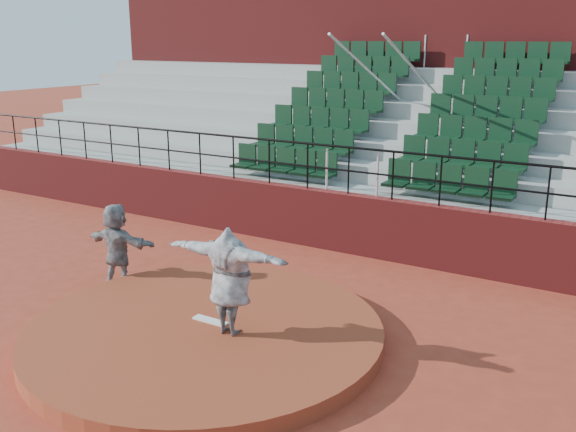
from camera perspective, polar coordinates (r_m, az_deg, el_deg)
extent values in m
plane|color=#9E3723|center=(10.21, -7.37, -10.86)|extent=(90.00, 90.00, 0.00)
cylinder|color=#943A21|center=(10.16, -7.40, -10.23)|extent=(5.50, 5.50, 0.25)
cube|color=white|center=(10.21, -6.90, -9.22)|extent=(0.60, 0.15, 0.03)
cube|color=maroon|center=(13.96, 5.29, -0.60)|extent=(24.00, 0.30, 1.30)
cylinder|color=black|center=(13.60, 5.46, 6.09)|extent=(24.00, 0.05, 0.05)
cylinder|color=black|center=(13.69, 5.41, 4.03)|extent=(24.00, 0.04, 0.04)
cylinder|color=black|center=(20.87, -23.14, 6.83)|extent=(0.04, 0.04, 1.00)
cylinder|color=black|center=(20.07, -21.44, 6.71)|extent=(0.04, 0.04, 1.00)
cylinder|color=black|center=(19.29, -19.59, 6.56)|extent=(0.04, 0.04, 1.00)
cylinder|color=black|center=(18.54, -17.60, 6.40)|extent=(0.04, 0.04, 1.00)
cylinder|color=black|center=(17.81, -15.44, 6.22)|extent=(0.04, 0.04, 1.00)
cylinder|color=black|center=(17.11, -13.10, 6.01)|extent=(0.04, 0.04, 1.00)
cylinder|color=black|center=(16.43, -10.57, 5.77)|extent=(0.04, 0.04, 1.00)
cylinder|color=black|center=(15.80, -7.83, 5.50)|extent=(0.04, 0.04, 1.00)
cylinder|color=black|center=(15.20, -4.87, 5.19)|extent=(0.04, 0.04, 1.00)
cylinder|color=black|center=(14.64, -1.68, 4.85)|extent=(0.04, 0.04, 1.00)
cylinder|color=black|center=(14.14, 1.75, 4.46)|extent=(0.04, 0.04, 1.00)
cylinder|color=black|center=(13.69, 5.41, 4.03)|extent=(0.04, 0.04, 1.00)
cylinder|color=black|center=(13.30, 9.30, 3.55)|extent=(0.04, 0.04, 1.00)
cylinder|color=black|center=(12.97, 13.40, 3.02)|extent=(0.04, 0.04, 1.00)
cylinder|color=black|center=(12.72, 17.68, 2.46)|extent=(0.04, 0.04, 1.00)
cylinder|color=black|center=(12.54, 22.11, 1.86)|extent=(0.04, 0.04, 1.00)
cube|color=#9A9B95|center=(14.46, 6.28, -0.06)|extent=(24.00, 0.85, 1.30)
cube|color=black|center=(15.15, -0.40, 4.67)|extent=(2.75, 0.48, 0.72)
cube|color=black|center=(13.56, 14.03, 2.91)|extent=(2.75, 0.48, 0.72)
cube|color=#9A9B95|center=(15.17, 7.66, 1.41)|extent=(24.00, 0.85, 1.70)
cube|color=black|center=(15.80, 1.22, 6.60)|extent=(2.75, 0.48, 0.72)
cube|color=black|center=(14.28, 15.16, 5.10)|extent=(2.75, 0.48, 0.72)
cube|color=#9A9B95|center=(15.88, 8.91, 2.75)|extent=(24.00, 0.85, 2.10)
cube|color=black|center=(16.48, 2.71, 8.36)|extent=(2.75, 0.48, 0.72)
cube|color=black|center=(15.03, 16.18, 7.07)|extent=(2.75, 0.48, 0.72)
cube|color=#9A9B95|center=(16.62, 10.06, 3.97)|extent=(24.00, 0.85, 2.50)
cube|color=black|center=(17.18, 4.09, 9.98)|extent=(2.75, 0.48, 0.72)
cube|color=black|center=(15.80, 17.12, 8.85)|extent=(2.75, 0.48, 0.72)
cube|color=#9A9B95|center=(17.36, 11.11, 5.09)|extent=(24.00, 0.85, 2.90)
cube|color=black|center=(17.91, 5.38, 11.46)|extent=(2.75, 0.48, 0.72)
cube|color=black|center=(16.58, 17.97, 10.46)|extent=(2.75, 0.48, 0.72)
cube|color=#9A9B95|center=(18.12, 12.08, 6.11)|extent=(24.00, 0.85, 3.30)
cube|color=black|center=(18.65, 6.58, 12.82)|extent=(2.75, 0.48, 0.72)
cube|color=black|center=(17.39, 18.76, 11.93)|extent=(2.75, 0.48, 0.72)
cube|color=#9A9B95|center=(18.89, 12.98, 7.04)|extent=(24.00, 0.85, 3.70)
cube|color=black|center=(19.41, 7.69, 14.07)|extent=(2.75, 0.48, 0.72)
cube|color=black|center=(18.20, 19.48, 13.26)|extent=(2.75, 0.48, 0.72)
cylinder|color=silver|center=(16.55, 8.44, 11.52)|extent=(0.06, 5.97, 2.46)
cylinder|color=silver|center=(16.13, 12.45, 11.22)|extent=(0.06, 5.97, 2.46)
cube|color=maroon|center=(20.56, 15.01, 12.35)|extent=(24.00, 3.00, 7.10)
imported|color=black|center=(9.51, -5.19, -5.75)|extent=(2.05, 0.64, 1.65)
imported|color=black|center=(12.35, -14.96, -2.53)|extent=(1.51, 0.58, 1.60)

